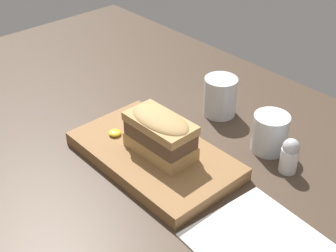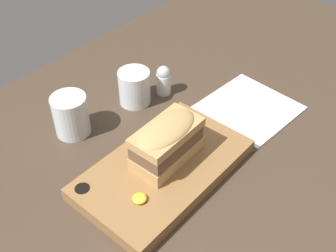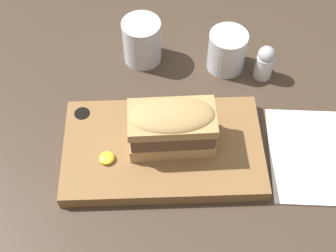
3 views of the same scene
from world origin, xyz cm
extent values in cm
cube|color=#423326|center=(0.00, 0.00, 1.00)|extent=(175.46, 92.47, 2.00)
cube|color=olive|center=(-5.98, -4.14, 3.40)|extent=(34.75, 20.23, 2.80)
cylinder|color=black|center=(-20.52, 3.15, 4.17)|extent=(2.83, 2.83, 1.40)
cube|color=tan|center=(-4.46, -3.66, 6.29)|extent=(14.55, 7.95, 2.98)
cube|color=brown|center=(-4.46, -3.66, 9.35)|extent=(13.97, 7.63, 3.14)
cube|color=tan|center=(-4.46, -3.66, 11.82)|extent=(14.55, 7.95, 1.79)
ellipsoid|color=tan|center=(-4.46, -3.66, 12.57)|extent=(14.26, 7.79, 2.69)
ellipsoid|color=yellow|center=(-15.58, -6.83, 5.33)|extent=(2.63, 2.63, 1.05)
cylinder|color=silver|center=(-9.49, 19.37, 6.67)|extent=(7.71, 7.71, 9.35)
cylinder|color=silver|center=(-9.49, 19.37, 4.30)|extent=(6.79, 6.79, 4.21)
cylinder|color=silver|center=(7.27, 16.57, 6.20)|extent=(7.55, 7.55, 8.39)
cylinder|color=black|center=(7.27, 16.57, 5.48)|extent=(6.80, 6.80, 6.56)
cube|color=white|center=(22.82, -5.82, 2.20)|extent=(21.35, 21.13, 0.40)
cylinder|color=white|center=(14.39, 13.63, 4.66)|extent=(3.57, 3.57, 5.32)
sphere|color=#B7B7BC|center=(14.39, 13.63, 7.94)|extent=(3.39, 3.39, 3.39)
camera|label=1|loc=(52.53, -53.07, 61.99)|focal=50.00mm
camera|label=2|loc=(-48.70, -42.05, 64.81)|focal=45.00mm
camera|label=3|loc=(-6.67, -48.32, 72.92)|focal=50.00mm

